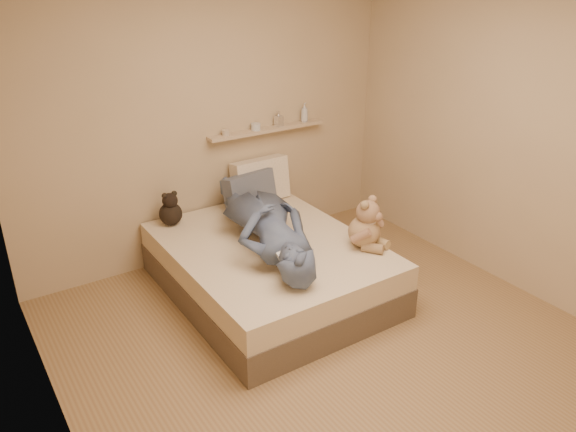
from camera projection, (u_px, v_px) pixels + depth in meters
room at (345, 179)px, 3.48m from camera, size 3.80×3.80×3.80m
bed at (269, 268)px, 4.63m from camera, size 1.50×1.90×0.45m
game_console at (289, 254)px, 4.03m from camera, size 0.19×0.09×0.06m
teddy_bear at (366, 227)px, 4.42m from camera, size 0.34×0.35×0.42m
dark_plush at (170, 210)px, 4.82m from camera, size 0.20×0.20×0.31m
pillow_cream at (260, 180)px, 5.30m from camera, size 0.55×0.22×0.42m
pillow_grey at (250, 192)px, 5.11m from camera, size 0.53×0.29×0.36m
person at (266, 223)px, 4.44m from camera, size 0.98×1.73×0.39m
wall_shelf at (267, 130)px, 5.24m from camera, size 1.20×0.12×0.03m
shelf_bottles at (279, 119)px, 5.27m from camera, size 0.94×0.09×0.18m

